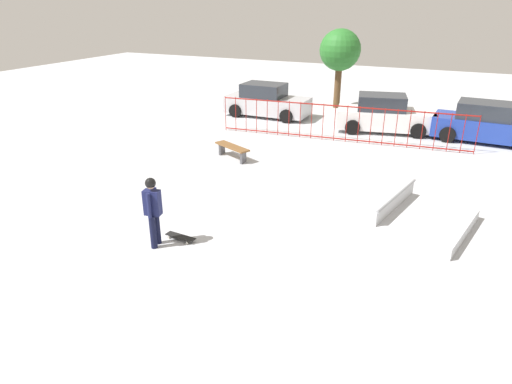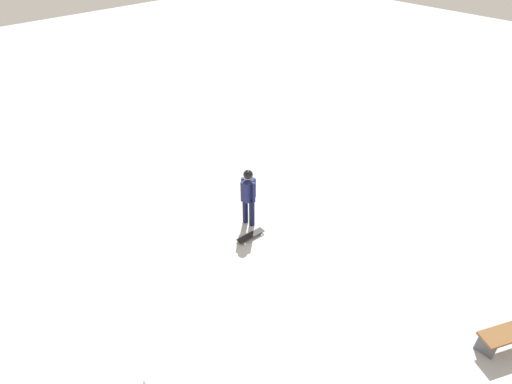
% 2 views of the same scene
% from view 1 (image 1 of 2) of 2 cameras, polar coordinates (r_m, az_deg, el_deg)
% --- Properties ---
extents(ground_plane, '(60.00, 60.00, 0.00)m').
position_cam_1_polar(ground_plane, '(12.90, 2.49, -1.61)').
color(ground_plane, '#B7BABF').
extents(skate_ramp, '(5.83, 3.69, 0.74)m').
position_cam_1_polar(skate_ramp, '(12.93, 11.77, -0.52)').
color(skate_ramp, silver).
rests_on(skate_ramp, ground).
extents(skater, '(0.42, 0.43, 1.73)m').
position_cam_1_polar(skater, '(10.64, -12.91, -1.86)').
color(skater, black).
rests_on(skater, ground).
extents(skateboard, '(0.81, 0.31, 0.09)m').
position_cam_1_polar(skateboard, '(11.20, -9.51, -5.58)').
color(skateboard, black).
rests_on(skateboard, ground).
extents(perimeter_fence, '(10.17, 0.93, 1.50)m').
position_cam_1_polar(perimeter_fence, '(18.87, 10.64, 8.57)').
color(perimeter_fence, maroon).
rests_on(perimeter_fence, ground).
extents(park_bench, '(1.62, 1.05, 0.48)m').
position_cam_1_polar(park_bench, '(16.58, -3.03, 5.44)').
color(park_bench, brown).
rests_on(park_bench, ground).
extents(parked_car_silver, '(4.11, 1.94, 1.60)m').
position_cam_1_polar(parked_car_silver, '(22.79, 1.34, 11.35)').
color(parked_car_silver, '#B7B7BC').
rests_on(parked_car_silver, ground).
extents(parked_car_white, '(4.36, 2.57, 1.60)m').
position_cam_1_polar(parked_car_white, '(20.83, 15.86, 9.35)').
color(parked_car_white, white).
rests_on(parked_car_white, ground).
extents(parked_car_blue, '(4.19, 2.11, 1.60)m').
position_cam_1_polar(parked_car_blue, '(20.78, 27.05, 7.66)').
color(parked_car_blue, '#1E3899').
rests_on(parked_car_blue, ground).
extents(distant_tree, '(2.11, 2.11, 4.04)m').
position_cam_1_polar(distant_tree, '(24.76, 10.57, 17.11)').
color(distant_tree, brown).
rests_on(distant_tree, ground).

